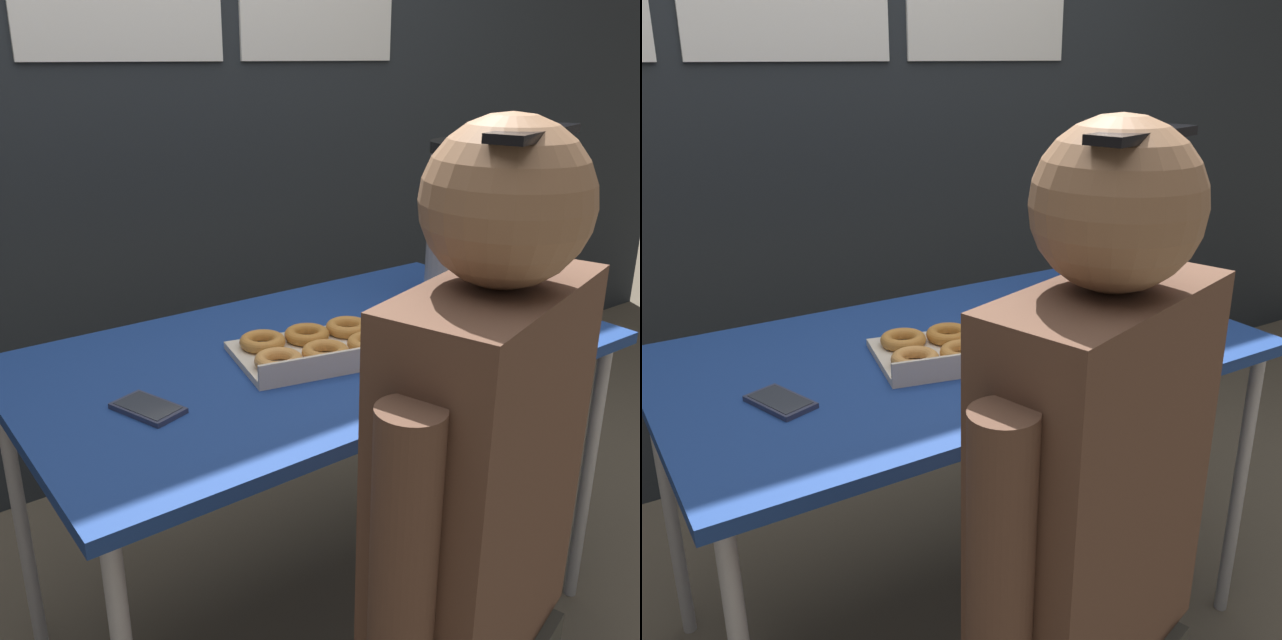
{
  "view_description": "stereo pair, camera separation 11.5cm",
  "coord_description": "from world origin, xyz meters",
  "views": [
    {
      "loc": [
        -0.86,
        -1.19,
        1.37
      ],
      "look_at": [
        0.0,
        0.0,
        0.83
      ],
      "focal_mm": 40.0,
      "sensor_mm": 36.0,
      "label": 1
    },
    {
      "loc": [
        -0.76,
        -1.25,
        1.37
      ],
      "look_at": [
        0.0,
        0.0,
        0.83
      ],
      "focal_mm": 40.0,
      "sensor_mm": 36.0,
      "label": 2
    }
  ],
  "objects": [
    {
      "name": "cell_phone",
      "position": [
        -0.43,
        -0.07,
        0.77
      ],
      "size": [
        0.11,
        0.15,
        0.01
      ],
      "rotation": [
        0.0,
        0.0,
        0.32
      ],
      "color": "#2D334C",
      "rests_on": "folding_table"
    },
    {
      "name": "ground_plane",
      "position": [
        0.0,
        0.0,
        0.0
      ],
      "size": [
        12.0,
        12.0,
        0.0
      ],
      "primitive_type": "plane",
      "color": "brown"
    },
    {
      "name": "donut_box",
      "position": [
        0.02,
        -0.06,
        0.79
      ],
      "size": [
        0.49,
        0.32,
        0.05
      ],
      "rotation": [
        0.0,
        0.0,
        -0.21
      ],
      "color": "beige",
      "rests_on": "folding_table"
    },
    {
      "name": "person_seated",
      "position": [
        -0.12,
        -0.59,
        0.64
      ],
      "size": [
        0.52,
        0.3,
        1.31
      ],
      "rotation": [
        0.0,
        0.0,
        3.44
      ],
      "color": "#33332D",
      "rests_on": "ground"
    },
    {
      "name": "back_wall",
      "position": [
        0.0,
        1.02,
        1.34
      ],
      "size": [
        6.0,
        0.11,
        2.67
      ],
      "color": "#23282D",
      "rests_on": "ground"
    },
    {
      "name": "folding_table",
      "position": [
        0.0,
        0.0,
        0.71
      ],
      "size": [
        1.31,
        0.75,
        0.77
      ],
      "color": "navy",
      "rests_on": "ground"
    },
    {
      "name": "coffee_urn",
      "position": [
        0.49,
        0.02,
        0.97
      ],
      "size": [
        0.22,
        0.25,
        0.44
      ],
      "color": "#939399",
      "rests_on": "folding_table"
    }
  ]
}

